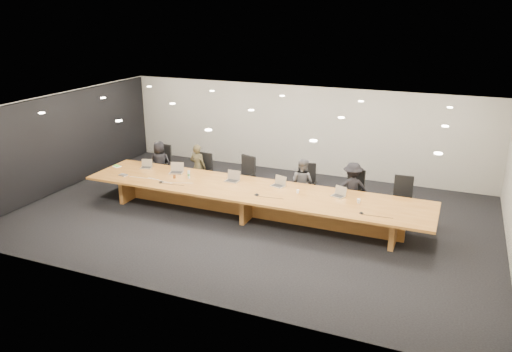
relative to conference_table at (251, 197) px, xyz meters
The scene contains 29 objects.
ground 0.52m from the conference_table, ahead, with size 12.00×12.00×0.00m, color black.
back_wall 4.10m from the conference_table, 90.00° to the left, with size 12.00×0.02×2.80m, color silver.
left_wall_panel 6.00m from the conference_table, behind, with size 0.08×7.84×2.74m, color black.
conference_table is the anchor object (origin of this frame).
chair_far_left 3.78m from the conference_table, 160.26° to the left, with size 0.61×0.61×1.20m, color black, non-canonical shape.
chair_left 2.44m from the conference_table, 149.80° to the left, with size 0.57×0.57×1.11m, color black, non-canonical shape.
chair_mid_left 1.45m from the conference_table, 122.59° to the left, with size 0.60×0.60×1.18m, color black, non-canonical shape.
chair_mid_right 1.67m from the conference_table, 52.12° to the left, with size 0.58×0.58×1.15m, color black, non-canonical shape.
chair_right 2.61m from the conference_table, 28.86° to the left, with size 0.59×0.59×1.16m, color black, non-canonical shape.
chair_far_right 3.78m from the conference_table, 19.43° to the left, with size 0.57×0.57×1.13m, color black, non-canonical shape.
person_a 3.71m from the conference_table, 161.21° to the left, with size 0.66×0.43×1.34m, color black.
person_b 2.56m from the conference_table, 151.00° to the left, with size 0.50×0.33×1.38m, color #35301D.
person_c 1.56m from the conference_table, 51.34° to the left, with size 0.64×0.50×1.32m, color #4E4D4F.
person_d 2.61m from the conference_table, 27.16° to the left, with size 0.89×0.51×1.38m, color black.
laptop_a 3.50m from the conference_table, behind, with size 0.31×0.23×0.25m, color tan, non-canonical shape.
laptop_b 2.48m from the conference_table, behind, with size 0.37×0.27×0.29m, color tan, non-canonical shape.
laptop_c 0.85m from the conference_table, 155.54° to the left, with size 0.36×0.26×0.28m, color tan, non-canonical shape.
laptop_d 0.79m from the conference_table, 37.88° to the left, with size 0.34×0.25×0.27m, color beige, non-canonical shape.
laptop_e 2.21m from the conference_table, ahead, with size 0.31×0.23×0.25m, color #BFB092, non-canonical shape.
water_bottle 1.90m from the conference_table, behind, with size 0.07×0.07×0.21m, color silver.
amber_mug 2.26m from the conference_table, behind, with size 0.07×0.07×0.09m, color brown.
paper_cup_near 1.22m from the conference_table, ahead, with size 0.07×0.07×0.08m, color white.
paper_cup_far 2.72m from the conference_table, ahead, with size 0.08×0.08×0.10m, color silver.
notepad 4.32m from the conference_table, behind, with size 0.22×0.18×0.01m, color white.
lime_gadget 4.34m from the conference_table, behind, with size 0.17×0.09×0.03m, color #5CD037.
av_box 3.68m from the conference_table, behind, with size 0.21×0.16×0.03m, color #B1B1B6.
mic_left 2.45m from the conference_table, 169.30° to the right, with size 0.13×0.13×0.03m, color black.
mic_center 0.51m from the conference_table, 50.07° to the right, with size 0.13×0.13×0.03m, color black.
mic_right 2.94m from the conference_table, ahead, with size 0.11×0.11×0.03m, color black.
Camera 1 is at (4.67, -10.90, 5.13)m, focal length 35.00 mm.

